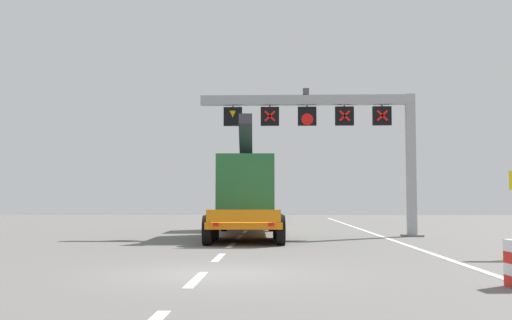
% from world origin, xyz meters
% --- Properties ---
extents(ground, '(112.00, 112.00, 0.00)m').
position_xyz_m(ground, '(0.00, 0.00, 0.00)').
color(ground, slate).
extents(lane_markings, '(0.20, 46.82, 0.01)m').
position_xyz_m(lane_markings, '(-0.26, 16.11, 0.01)').
color(lane_markings, silver).
rests_on(lane_markings, ground).
extents(edge_line_right, '(0.20, 63.00, 0.01)m').
position_xyz_m(edge_line_right, '(6.20, 12.00, 0.01)').
color(edge_line_right, silver).
rests_on(edge_line_right, ground).
extents(overhead_lane_gantry, '(10.21, 0.90, 6.87)m').
position_xyz_m(overhead_lane_gantry, '(4.15, 14.57, 5.26)').
color(overhead_lane_gantry, '#9EA0A5').
rests_on(overhead_lane_gantry, ground).
extents(heavy_haul_truck_orange, '(3.42, 14.13, 5.30)m').
position_xyz_m(heavy_haul_truck_orange, '(-0.04, 16.09, 1.99)').
color(heavy_haul_truck_orange, orange).
rests_on(heavy_haul_truck_orange, ground).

